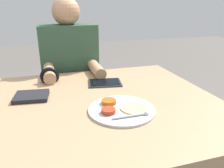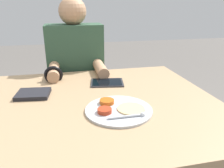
# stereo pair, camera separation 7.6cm
# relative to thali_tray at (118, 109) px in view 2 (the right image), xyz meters

# --- Properties ---
(dining_table) EXTENTS (1.19, 0.99, 0.74)m
(dining_table) POSITION_rel_thali_tray_xyz_m (-0.09, 0.13, -0.38)
(dining_table) COLOR #9E7F5B
(dining_table) RESTS_ON ground_plane
(thali_tray) EXTENTS (0.29, 0.29, 0.03)m
(thali_tray) POSITION_rel_thali_tray_xyz_m (0.00, 0.00, 0.00)
(thali_tray) COLOR #B7BABF
(thali_tray) RESTS_ON dining_table
(red_notebook) EXTENTS (0.17, 0.15, 0.02)m
(red_notebook) POSITION_rel_thali_tray_xyz_m (-0.38, 0.25, 0.00)
(red_notebook) COLOR silver
(red_notebook) RESTS_ON dining_table
(tablet_device) EXTENTS (0.21, 0.17, 0.01)m
(tablet_device) POSITION_rel_thali_tray_xyz_m (0.02, 0.35, -0.00)
(tablet_device) COLOR #28282D
(tablet_device) RESTS_ON dining_table
(person_diner) EXTENTS (0.40, 0.46, 1.22)m
(person_diner) POSITION_rel_thali_tray_xyz_m (-0.13, 0.76, -0.18)
(person_diner) COLOR black
(person_diner) RESTS_ON ground_plane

